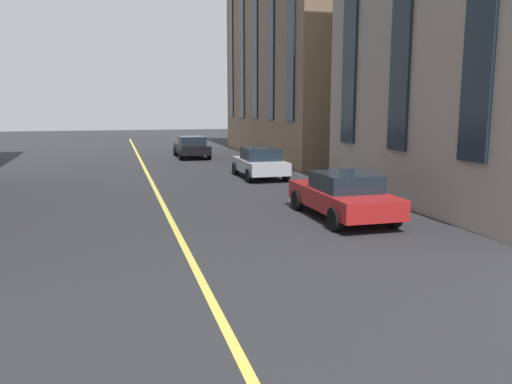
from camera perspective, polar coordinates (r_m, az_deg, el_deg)
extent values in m
cube|color=#D8C64C|center=(13.79, -8.82, -4.29)|extent=(80.00, 0.16, 0.01)
cube|color=black|center=(33.26, -7.15, 4.83)|extent=(4.40, 1.80, 0.55)
cube|color=#19232D|center=(33.01, -7.12, 5.70)|extent=(1.85, 1.58, 0.50)
cylinder|color=black|center=(34.61, -8.91, 4.51)|extent=(0.64, 0.22, 0.64)
cylinder|color=black|center=(34.85, -6.08, 4.60)|extent=(0.64, 0.22, 0.64)
cylinder|color=black|center=(31.74, -8.31, 4.08)|extent=(0.64, 0.22, 0.64)
cylinder|color=black|center=(32.00, -5.23, 4.18)|extent=(0.64, 0.22, 0.64)
cube|color=#B7BABF|center=(23.62, 0.40, 2.96)|extent=(3.90, 1.75, 0.55)
cube|color=#19232D|center=(23.37, 0.53, 4.25)|extent=(1.64, 1.54, 0.55)
cylinder|color=black|center=(24.68, -2.29, 2.59)|extent=(0.60, 0.21, 0.60)
cylinder|color=black|center=(25.11, 1.45, 2.72)|extent=(0.60, 0.21, 0.60)
cylinder|color=black|center=(22.20, -0.79, 1.82)|extent=(0.60, 0.21, 0.60)
cylinder|color=black|center=(22.68, 3.33, 1.97)|extent=(0.60, 0.21, 0.60)
cube|color=#B21E1E|center=(15.29, 9.53, -0.69)|extent=(4.40, 1.80, 0.55)
cube|color=#19232D|center=(15.01, 9.93, 1.14)|extent=(1.85, 1.58, 0.50)
cylinder|color=black|center=(16.33, 4.61, -0.92)|extent=(0.64, 0.22, 0.64)
cylinder|color=black|center=(17.00, 10.10, -0.63)|extent=(0.64, 0.22, 0.64)
cylinder|color=black|center=(13.70, 8.76, -3.03)|extent=(0.64, 0.22, 0.64)
cylinder|color=black|center=(14.48, 15.02, -2.57)|extent=(0.64, 0.22, 0.64)
cube|color=#846B51|center=(36.70, 10.67, 18.20)|extent=(17.40, 13.40, 17.83)
cube|color=#19232D|center=(34.43, -0.10, 19.55)|extent=(1.10, 0.10, 13.55)
cube|color=#19232D|center=(37.75, -1.57, 18.65)|extent=(1.10, 0.10, 13.55)
cube|color=#19232D|center=(41.10, -2.78, 17.89)|extent=(1.10, 0.10, 13.55)
cube|color=#19232D|center=(21.09, 10.50, 19.09)|extent=(1.10, 0.10, 9.99)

